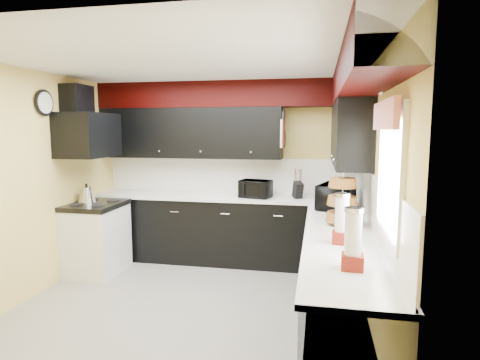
# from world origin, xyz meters

# --- Properties ---
(ground) EXTENTS (3.60, 3.60, 0.00)m
(ground) POSITION_xyz_m (0.00, 0.00, 0.00)
(ground) COLOR gray
(ground) RESTS_ON ground
(wall_back) EXTENTS (3.60, 0.06, 2.50)m
(wall_back) POSITION_xyz_m (0.00, 1.80, 1.25)
(wall_back) COLOR #E0C666
(wall_back) RESTS_ON ground
(wall_right) EXTENTS (0.06, 3.60, 2.50)m
(wall_right) POSITION_xyz_m (1.80, 0.00, 1.25)
(wall_right) COLOR #E0C666
(wall_right) RESTS_ON ground
(wall_left) EXTENTS (0.06, 3.60, 2.50)m
(wall_left) POSITION_xyz_m (-1.80, 0.00, 1.25)
(wall_left) COLOR #E0C666
(wall_left) RESTS_ON ground
(ceiling) EXTENTS (3.60, 3.60, 0.06)m
(ceiling) POSITION_xyz_m (0.00, 0.00, 2.50)
(ceiling) COLOR white
(ceiling) RESTS_ON wall_back
(cab_back) EXTENTS (3.60, 0.60, 0.90)m
(cab_back) POSITION_xyz_m (0.00, 1.50, 0.45)
(cab_back) COLOR black
(cab_back) RESTS_ON ground
(cab_right) EXTENTS (0.60, 3.00, 0.90)m
(cab_right) POSITION_xyz_m (1.50, -0.30, 0.45)
(cab_right) COLOR black
(cab_right) RESTS_ON ground
(counter_back) EXTENTS (3.62, 0.64, 0.04)m
(counter_back) POSITION_xyz_m (0.00, 1.50, 0.92)
(counter_back) COLOR white
(counter_back) RESTS_ON cab_back
(counter_right) EXTENTS (0.64, 3.02, 0.04)m
(counter_right) POSITION_xyz_m (1.50, -0.30, 0.92)
(counter_right) COLOR white
(counter_right) RESTS_ON cab_right
(splash_back) EXTENTS (3.60, 0.02, 0.50)m
(splash_back) POSITION_xyz_m (0.00, 1.79, 1.19)
(splash_back) COLOR white
(splash_back) RESTS_ON counter_back
(splash_right) EXTENTS (0.02, 3.60, 0.50)m
(splash_right) POSITION_xyz_m (1.79, 0.00, 1.19)
(splash_right) COLOR white
(splash_right) RESTS_ON counter_right
(upper_back) EXTENTS (2.60, 0.35, 0.70)m
(upper_back) POSITION_xyz_m (-0.50, 1.62, 1.80)
(upper_back) COLOR black
(upper_back) RESTS_ON wall_back
(upper_right) EXTENTS (0.35, 1.80, 0.70)m
(upper_right) POSITION_xyz_m (1.62, 0.90, 1.80)
(upper_right) COLOR black
(upper_right) RESTS_ON wall_right
(soffit_back) EXTENTS (3.60, 0.36, 0.35)m
(soffit_back) POSITION_xyz_m (0.00, 1.62, 2.33)
(soffit_back) COLOR black
(soffit_back) RESTS_ON wall_back
(soffit_right) EXTENTS (0.36, 3.24, 0.35)m
(soffit_right) POSITION_xyz_m (1.62, -0.18, 2.33)
(soffit_right) COLOR black
(soffit_right) RESTS_ON wall_right
(stove) EXTENTS (0.60, 0.75, 0.86)m
(stove) POSITION_xyz_m (-1.50, 0.75, 0.43)
(stove) COLOR white
(stove) RESTS_ON ground
(cooktop) EXTENTS (0.62, 0.77, 0.06)m
(cooktop) POSITION_xyz_m (-1.50, 0.75, 0.89)
(cooktop) COLOR black
(cooktop) RESTS_ON stove
(hood) EXTENTS (0.50, 0.78, 0.55)m
(hood) POSITION_xyz_m (-1.55, 0.75, 1.78)
(hood) COLOR black
(hood) RESTS_ON wall_left
(hood_duct) EXTENTS (0.24, 0.40, 0.40)m
(hood_duct) POSITION_xyz_m (-1.68, 0.75, 2.20)
(hood_duct) COLOR black
(hood_duct) RESTS_ON wall_left
(window) EXTENTS (0.03, 0.86, 0.96)m
(window) POSITION_xyz_m (1.79, -0.90, 1.55)
(window) COLOR white
(window) RESTS_ON wall_right
(valance) EXTENTS (0.04, 0.88, 0.20)m
(valance) POSITION_xyz_m (1.73, -0.90, 1.95)
(valance) COLOR red
(valance) RESTS_ON wall_right
(pan_top) EXTENTS (0.03, 0.22, 0.40)m
(pan_top) POSITION_xyz_m (0.82, 1.55, 2.00)
(pan_top) COLOR black
(pan_top) RESTS_ON upper_back
(pan_mid) EXTENTS (0.03, 0.28, 0.46)m
(pan_mid) POSITION_xyz_m (0.82, 1.42, 1.75)
(pan_mid) COLOR black
(pan_mid) RESTS_ON upper_back
(pan_low) EXTENTS (0.03, 0.24, 0.42)m
(pan_low) POSITION_xyz_m (0.82, 1.68, 1.72)
(pan_low) COLOR black
(pan_low) RESTS_ON upper_back
(cut_board) EXTENTS (0.03, 0.26, 0.35)m
(cut_board) POSITION_xyz_m (0.83, 1.30, 1.80)
(cut_board) COLOR white
(cut_board) RESTS_ON upper_back
(baskets) EXTENTS (0.27, 0.27, 0.50)m
(baskets) POSITION_xyz_m (1.52, 0.05, 1.18)
(baskets) COLOR brown
(baskets) RESTS_ON upper_right
(clock) EXTENTS (0.03, 0.30, 0.30)m
(clock) POSITION_xyz_m (-1.77, 0.25, 2.15)
(clock) COLOR black
(clock) RESTS_ON wall_left
(deco_plate) EXTENTS (0.03, 0.24, 0.24)m
(deco_plate) POSITION_xyz_m (1.77, -0.35, 2.25)
(deco_plate) COLOR white
(deco_plate) RESTS_ON wall_right
(toaster_oven) EXTENTS (0.47, 0.42, 0.23)m
(toaster_oven) POSITION_xyz_m (0.46, 1.44, 1.06)
(toaster_oven) COLOR black
(toaster_oven) RESTS_ON counter_back
(microwave) EXTENTS (0.49, 0.60, 0.29)m
(microwave) POSITION_xyz_m (1.50, 0.85, 1.08)
(microwave) COLOR black
(microwave) RESTS_ON counter_right
(utensil_crock) EXTENTS (0.15, 0.15, 0.16)m
(utensil_crock) POSITION_xyz_m (1.03, 1.56, 1.02)
(utensil_crock) COLOR white
(utensil_crock) RESTS_ON counter_back
(knife_block) EXTENTS (0.15, 0.17, 0.22)m
(knife_block) POSITION_xyz_m (1.03, 1.47, 1.05)
(knife_block) COLOR black
(knife_block) RESTS_ON counter_back
(kettle) EXTENTS (0.27, 0.27, 0.20)m
(kettle) POSITION_xyz_m (-1.62, 0.77, 1.02)
(kettle) COLOR #A2A3A7
(kettle) RESTS_ON cooktop
(dispenser_a) EXTENTS (0.15, 0.15, 0.38)m
(dispenser_a) POSITION_xyz_m (1.48, -0.59, 1.13)
(dispenser_a) COLOR #6C0807
(dispenser_a) RESTS_ON counter_right
(dispenser_b) EXTENTS (0.15, 0.15, 0.38)m
(dispenser_b) POSITION_xyz_m (1.52, -1.20, 1.13)
(dispenser_b) COLOR #590E0A
(dispenser_b) RESTS_ON counter_right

